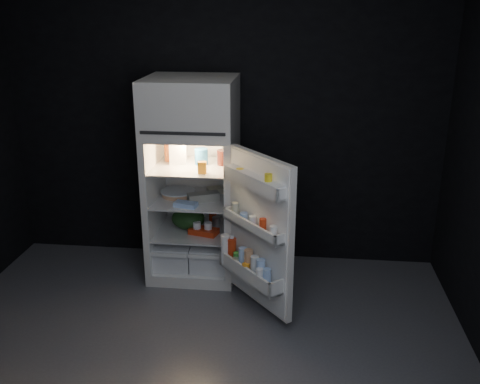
# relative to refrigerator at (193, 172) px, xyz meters

# --- Properties ---
(floor) EXTENTS (4.00, 3.40, 0.00)m
(floor) POSITION_rel_refrigerator_xyz_m (0.22, -1.32, -0.96)
(floor) COLOR #58585D
(floor) RESTS_ON ground
(wall_back) EXTENTS (4.00, 0.00, 2.70)m
(wall_back) POSITION_rel_refrigerator_xyz_m (0.22, 0.38, 0.39)
(wall_back) COLOR black
(wall_back) RESTS_ON ground
(wall_front) EXTENTS (4.00, 0.00, 2.70)m
(wall_front) POSITION_rel_refrigerator_xyz_m (0.22, -3.02, 0.39)
(wall_front) COLOR black
(wall_front) RESTS_ON ground
(refrigerator) EXTENTS (0.76, 0.71, 1.78)m
(refrigerator) POSITION_rel_refrigerator_xyz_m (0.00, 0.00, 0.00)
(refrigerator) COLOR white
(refrigerator) RESTS_ON ground
(fridge_door) EXTENTS (0.61, 0.67, 1.22)m
(fridge_door) POSITION_rel_refrigerator_xyz_m (0.62, -0.66, -0.27)
(fridge_door) COLOR white
(fridge_door) RESTS_ON ground
(milk_jug) EXTENTS (0.17, 0.17, 0.24)m
(milk_jug) POSITION_rel_refrigerator_xyz_m (-0.14, 0.03, 0.19)
(milk_jug) COLOR white
(milk_jug) RESTS_ON refrigerator
(mayo_jar) EXTENTS (0.14, 0.14, 0.14)m
(mayo_jar) POSITION_rel_refrigerator_xyz_m (0.07, 0.01, 0.14)
(mayo_jar) COLOR #2166B3
(mayo_jar) RESTS_ON refrigerator
(jam_jar) EXTENTS (0.14, 0.14, 0.13)m
(jam_jar) POSITION_rel_refrigerator_xyz_m (0.27, 0.02, 0.14)
(jam_jar) COLOR black
(jam_jar) RESTS_ON refrigerator
(amber_bottle) EXTENTS (0.09, 0.09, 0.22)m
(amber_bottle) POSITION_rel_refrigerator_xyz_m (-0.23, 0.09, 0.18)
(amber_bottle) COLOR #CE5A20
(amber_bottle) RESTS_ON refrigerator
(small_carton) EXTENTS (0.07, 0.06, 0.10)m
(small_carton) POSITION_rel_refrigerator_xyz_m (0.13, -0.25, 0.12)
(small_carton) COLOR orange
(small_carton) RESTS_ON refrigerator
(egg_carton) EXTENTS (0.29, 0.21, 0.07)m
(egg_carton) POSITION_rel_refrigerator_xyz_m (0.10, -0.09, -0.19)
(egg_carton) COLOR gray
(egg_carton) RESTS_ON refrigerator
(pie) EXTENTS (0.33, 0.33, 0.04)m
(pie) POSITION_rel_refrigerator_xyz_m (-0.15, 0.01, -0.21)
(pie) COLOR tan
(pie) RESTS_ON refrigerator
(flat_package) EXTENTS (0.21, 0.14, 0.04)m
(flat_package) POSITION_rel_refrigerator_xyz_m (-0.02, -0.25, -0.21)
(flat_package) COLOR #98B9EB
(flat_package) RESTS_ON refrigerator
(wrapped_pkg) EXTENTS (0.16, 0.15, 0.05)m
(wrapped_pkg) POSITION_rel_refrigerator_xyz_m (0.17, 0.12, -0.20)
(wrapped_pkg) COLOR beige
(wrapped_pkg) RESTS_ON refrigerator
(produce_bag) EXTENTS (0.31, 0.27, 0.20)m
(produce_bag) POSITION_rel_refrigerator_xyz_m (-0.05, -0.02, -0.43)
(produce_bag) COLOR #193815
(produce_bag) RESTS_ON refrigerator
(yogurt_tray) EXTENTS (0.28, 0.19, 0.05)m
(yogurt_tray) POSITION_rel_refrigerator_xyz_m (0.11, -0.13, -0.50)
(yogurt_tray) COLOR red
(yogurt_tray) RESTS_ON refrigerator
(small_can_red) EXTENTS (0.09, 0.09, 0.09)m
(small_can_red) POSITION_rel_refrigerator_xyz_m (0.15, 0.13, -0.48)
(small_can_red) COLOR red
(small_can_red) RESTS_ON refrigerator
(small_can_silver) EXTENTS (0.08, 0.08, 0.09)m
(small_can_silver) POSITION_rel_refrigerator_xyz_m (0.19, 0.05, -0.48)
(small_can_silver) COLOR silver
(small_can_silver) RESTS_ON refrigerator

